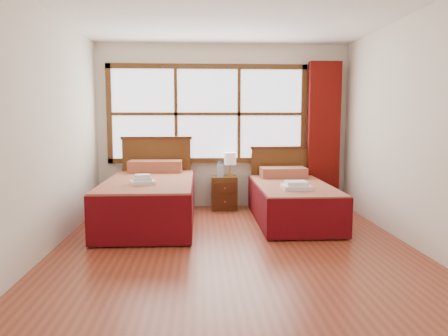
{
  "coord_description": "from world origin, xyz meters",
  "views": [
    {
      "loc": [
        -0.38,
        -4.78,
        1.45
      ],
      "look_at": [
        -0.07,
        0.7,
        0.81
      ],
      "focal_mm": 35.0,
      "sensor_mm": 36.0,
      "label": 1
    }
  ],
  "objects": [
    {
      "name": "bottle_near",
      "position": [
        -0.08,
        1.9,
        0.64
      ],
      "size": [
        0.06,
        0.06,
        0.24
      ],
      "color": "#A6C8D6",
      "rests_on": "nightstand"
    },
    {
      "name": "wall_back",
      "position": [
        0.0,
        2.25,
        1.3
      ],
      "size": [
        4.0,
        0.0,
        4.0
      ],
      "primitive_type": "plane",
      "rotation": [
        1.57,
        0.0,
        0.0
      ],
      "color": "silver",
      "rests_on": "floor"
    },
    {
      "name": "window",
      "position": [
        -0.25,
        2.21,
        1.5
      ],
      "size": [
        3.16,
        0.06,
        1.56
      ],
      "color": "white",
      "rests_on": "wall_back"
    },
    {
      "name": "lamp",
      "position": [
        0.1,
        2.03,
        0.79
      ],
      "size": [
        0.19,
        0.19,
        0.37
      ],
      "color": "gold",
      "rests_on": "nightstand"
    },
    {
      "name": "bed_left",
      "position": [
        -1.06,
        1.2,
        0.35
      ],
      "size": [
        1.17,
        2.28,
        1.15
      ],
      "color": "#421E0D",
      "rests_on": "floor"
    },
    {
      "name": "ceiling",
      "position": [
        0.0,
        0.0,
        2.6
      ],
      "size": [
        4.5,
        4.5,
        0.0
      ],
      "primitive_type": "plane",
      "rotation": [
        3.14,
        0.0,
        0.0
      ],
      "color": "white",
      "rests_on": "wall_back"
    },
    {
      "name": "wall_right",
      "position": [
        2.0,
        0.0,
        1.3
      ],
      "size": [
        0.0,
        4.5,
        4.5
      ],
      "primitive_type": "plane",
      "rotation": [
        1.57,
        0.0,
        -1.57
      ],
      "color": "silver",
      "rests_on": "floor"
    },
    {
      "name": "towels_left",
      "position": [
        -1.1,
        0.69,
        0.66
      ],
      "size": [
        0.35,
        0.32,
        0.12
      ],
      "rotation": [
        0.0,
        0.0,
        0.25
      ],
      "color": "white",
      "rests_on": "bed_left"
    },
    {
      "name": "curtain",
      "position": [
        1.6,
        2.11,
        1.17
      ],
      "size": [
        0.5,
        0.16,
        2.3
      ],
      "primitive_type": "cube",
      "color": "#670E0A",
      "rests_on": "wall_back"
    },
    {
      "name": "bed_right",
      "position": [
        0.91,
        1.2,
        0.3
      ],
      "size": [
        1.02,
        2.04,
        0.99
      ],
      "color": "#421E0D",
      "rests_on": "floor"
    },
    {
      "name": "floor",
      "position": [
        0.0,
        0.0,
        0.0
      ],
      "size": [
        4.5,
        4.5,
        0.0
      ],
      "primitive_type": "plane",
      "color": "brown",
      "rests_on": "ground"
    },
    {
      "name": "nightstand",
      "position": [
        0.0,
        1.99,
        0.26
      ],
      "size": [
        0.4,
        0.4,
        0.53
      ],
      "color": "#502D11",
      "rests_on": "floor"
    },
    {
      "name": "wall_left",
      "position": [
        -2.0,
        0.0,
        1.3
      ],
      "size": [
        0.0,
        4.5,
        4.5
      ],
      "primitive_type": "plane",
      "rotation": [
        1.57,
        0.0,
        1.57
      ],
      "color": "silver",
      "rests_on": "floor"
    },
    {
      "name": "bottle_far",
      "position": [
        -0.05,
        1.9,
        0.63
      ],
      "size": [
        0.06,
        0.06,
        0.23
      ],
      "color": "#A6C8D6",
      "rests_on": "nightstand"
    },
    {
      "name": "towels_right",
      "position": [
        0.86,
        0.71,
        0.57
      ],
      "size": [
        0.36,
        0.32,
        0.11
      ],
      "rotation": [
        0.0,
        0.0,
        0.03
      ],
      "color": "white",
      "rests_on": "bed_right"
    }
  ]
}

